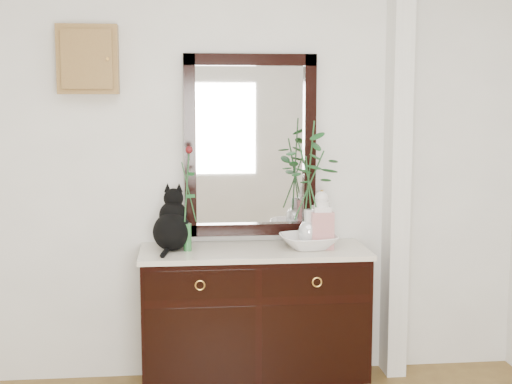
{
  "coord_description": "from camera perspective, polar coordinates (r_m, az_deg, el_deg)",
  "views": [
    {
      "loc": [
        -0.31,
        -2.34,
        1.72
      ],
      "look_at": [
        0.1,
        1.63,
        1.2
      ],
      "focal_mm": 50.0,
      "sensor_mm": 36.0,
      "label": 1
    }
  ],
  "objects": [
    {
      "name": "cat",
      "position": [
        4.16,
        -6.74,
        -2.16
      ],
      "size": [
        0.3,
        0.34,
        0.36
      ],
      "primitive_type": null,
      "rotation": [
        0.0,
        0.0,
        -0.14
      ],
      "color": "black",
      "rests_on": "sideboard"
    },
    {
      "name": "wall_mirror",
      "position": [
        4.33,
        -0.46,
        3.72
      ],
      "size": [
        0.8,
        0.06,
        1.1
      ],
      "color": "black",
      "rests_on": "wall_back"
    },
    {
      "name": "sideboard",
      "position": [
        4.27,
        -0.14,
        -9.52
      ],
      "size": [
        1.33,
        0.52,
        0.82
      ],
      "color": "black",
      "rests_on": "ground"
    },
    {
      "name": "lotus_bowl",
      "position": [
        4.2,
        4.23,
        -3.97
      ],
      "size": [
        0.38,
        0.38,
        0.08
      ],
      "primitive_type": "imported",
      "rotation": [
        0.0,
        0.0,
        0.17
      ],
      "color": "white",
      "rests_on": "sideboard"
    },
    {
      "name": "wall_back",
      "position": [
        4.35,
        -1.79,
        2.54
      ],
      "size": [
        3.6,
        0.04,
        2.7
      ],
      "primitive_type": "cube",
      "color": "white",
      "rests_on": "ground"
    },
    {
      "name": "ginger_jar",
      "position": [
        4.19,
        5.26,
        -2.15
      ],
      "size": [
        0.13,
        0.13,
        0.35
      ],
      "primitive_type": null,
      "rotation": [
        0.0,
        0.0,
        -0.01
      ],
      "color": "silver",
      "rests_on": "sideboard"
    },
    {
      "name": "pilaster",
      "position": [
        4.45,
        11.24,
        2.52
      ],
      "size": [
        0.12,
        0.2,
        2.7
      ],
      "primitive_type": "cube",
      "color": "white",
      "rests_on": "ground"
    },
    {
      "name": "key_cabinet",
      "position": [
        4.32,
        -13.29,
        10.28
      ],
      "size": [
        0.35,
        0.1,
        0.4
      ],
      "primitive_type": "cube",
      "color": "brown",
      "rests_on": "wall_back"
    },
    {
      "name": "vase_branches",
      "position": [
        4.15,
        4.28,
        0.76
      ],
      "size": [
        0.46,
        0.46,
        0.74
      ],
      "primitive_type": null,
      "rotation": [
        0.0,
        0.0,
        -0.39
      ],
      "color": "silver",
      "rests_on": "lotus_bowl"
    },
    {
      "name": "bud_vase_rose",
      "position": [
        4.1,
        -5.54,
        -0.48
      ],
      "size": [
        0.08,
        0.08,
        0.62
      ],
      "primitive_type": null,
      "rotation": [
        0.0,
        0.0,
        -0.1
      ],
      "color": "#296932",
      "rests_on": "sideboard"
    }
  ]
}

